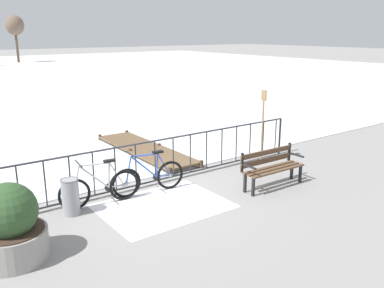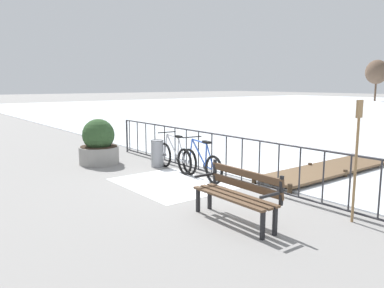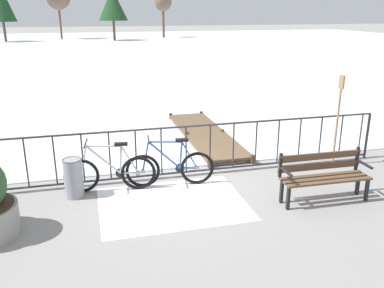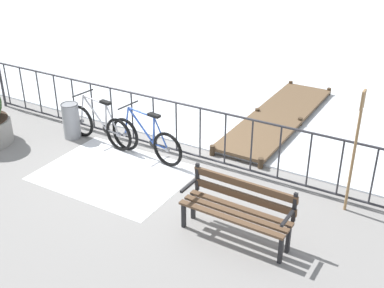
{
  "view_description": "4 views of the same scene",
  "coord_description": "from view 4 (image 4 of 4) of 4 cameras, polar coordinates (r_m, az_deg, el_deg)",
  "views": [
    {
      "loc": [
        -4.48,
        -7.9,
        3.49
      ],
      "look_at": [
        0.94,
        -0.52,
        0.98
      ],
      "focal_mm": 38.63,
      "sensor_mm": 36.0,
      "label": 1
    },
    {
      "loc": [
        6.58,
        -5.96,
        2.23
      ],
      "look_at": [
        -0.36,
        -0.52,
        0.83
      ],
      "focal_mm": 35.67,
      "sensor_mm": 36.0,
      "label": 2
    },
    {
      "loc": [
        -1.61,
        -7.62,
        3.27
      ],
      "look_at": [
        0.33,
        -0.18,
        0.73
      ],
      "focal_mm": 38.36,
      "sensor_mm": 36.0,
      "label": 3
    },
    {
      "loc": [
        4.68,
        -6.93,
        4.35
      ],
      "look_at": [
        0.86,
        -0.45,
        0.56
      ],
      "focal_mm": 45.59,
      "sensor_mm": 36.0,
      "label": 4
    }
  ],
  "objects": [
    {
      "name": "bicycle_near_railing",
      "position": [
        9.05,
        -5.43,
        0.5
      ],
      "size": [
        1.71,
        0.52,
        0.97
      ],
      "color": "black",
      "rests_on": "ground"
    },
    {
      "name": "bicycle_second",
      "position": [
        9.73,
        -10.76,
        2.09
      ],
      "size": [
        1.71,
        0.52,
        0.97
      ],
      "color": "black",
      "rests_on": "ground"
    },
    {
      "name": "ground_plane",
      "position": [
        9.43,
        -3.1,
        -0.78
      ],
      "size": [
        160.0,
        160.0,
        0.0
      ],
      "primitive_type": "plane",
      "color": "gray"
    },
    {
      "name": "snow_patch",
      "position": [
        8.74,
        -9.05,
        -3.43
      ],
      "size": [
        2.54,
        1.94,
        0.01
      ],
      "primitive_type": "cube",
      "color": "white",
      "rests_on": "ground"
    },
    {
      "name": "park_bench",
      "position": [
        6.9,
        5.42,
        -7.17
      ],
      "size": [
        1.61,
        0.52,
        0.89
      ],
      "color": "brown",
      "rests_on": "ground"
    },
    {
      "name": "wooden_dock",
      "position": [
        10.77,
        10.05,
        3.19
      ],
      "size": [
        1.1,
        4.3,
        0.2
      ],
      "color": "brown",
      "rests_on": "ground"
    },
    {
      "name": "railing_fence",
      "position": [
        9.18,
        -3.19,
        2.32
      ],
      "size": [
        9.06,
        0.06,
        1.07
      ],
      "color": "#2D2D33",
      "rests_on": "ground"
    },
    {
      "name": "oar_upright",
      "position": [
        7.51,
        18.57,
        -0.08
      ],
      "size": [
        0.04,
        0.16,
        1.98
      ],
      "color": "#937047",
      "rests_on": "ground"
    },
    {
      "name": "trash_bin",
      "position": [
        10.09,
        -13.96,
        2.69
      ],
      "size": [
        0.35,
        0.35,
        0.73
      ],
      "color": "gray",
      "rests_on": "ground"
    }
  ]
}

